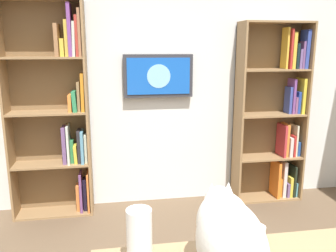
{
  "coord_description": "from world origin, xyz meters",
  "views": [
    {
      "loc": [
        0.55,
        1.51,
        1.72
      ],
      "look_at": [
        0.12,
        -1.14,
        1.11
      ],
      "focal_mm": 37.07,
      "sensor_mm": 36.0,
      "label": 1
    }
  ],
  "objects_px": {
    "bookshelf_right": "(58,111)",
    "cat": "(228,238)",
    "wall_mounted_tv": "(158,76)",
    "bookshelf_left": "(277,117)",
    "coffee_mug": "(257,235)",
    "paper_towel_roll": "(139,240)"
  },
  "relations": [
    {
      "from": "paper_towel_roll",
      "to": "coffee_mug",
      "type": "bearing_deg",
      "value": -170.64
    },
    {
      "from": "paper_towel_roll",
      "to": "coffee_mug",
      "type": "height_order",
      "value": "paper_towel_roll"
    },
    {
      "from": "bookshelf_right",
      "to": "coffee_mug",
      "type": "height_order",
      "value": "bookshelf_right"
    },
    {
      "from": "cat",
      "to": "paper_towel_roll",
      "type": "relative_size",
      "value": 2.05
    },
    {
      "from": "bookshelf_left",
      "to": "wall_mounted_tv",
      "type": "xyz_separation_m",
      "value": [
        1.33,
        -0.08,
        0.47
      ]
    },
    {
      "from": "bookshelf_left",
      "to": "wall_mounted_tv",
      "type": "bearing_deg",
      "value": -3.52
    },
    {
      "from": "bookshelf_left",
      "to": "bookshelf_right",
      "type": "xyz_separation_m",
      "value": [
        2.37,
        -0.0,
        0.14
      ]
    },
    {
      "from": "bookshelf_right",
      "to": "cat",
      "type": "relative_size",
      "value": 3.83
    },
    {
      "from": "wall_mounted_tv",
      "to": "coffee_mug",
      "type": "bearing_deg",
      "value": 94.67
    },
    {
      "from": "wall_mounted_tv",
      "to": "cat",
      "type": "xyz_separation_m",
      "value": [
        0.05,
        2.45,
        -0.46
      ]
    },
    {
      "from": "cat",
      "to": "coffee_mug",
      "type": "height_order",
      "value": "cat"
    },
    {
      "from": "bookshelf_right",
      "to": "wall_mounted_tv",
      "type": "height_order",
      "value": "bookshelf_right"
    },
    {
      "from": "bookshelf_right",
      "to": "wall_mounted_tv",
      "type": "distance_m",
      "value": 1.09
    },
    {
      "from": "bookshelf_right",
      "to": "wall_mounted_tv",
      "type": "relative_size",
      "value": 2.96
    },
    {
      "from": "bookshelf_left",
      "to": "paper_towel_roll",
      "type": "xyz_separation_m",
      "value": [
        1.73,
        2.23,
        -0.04
      ]
    },
    {
      "from": "wall_mounted_tv",
      "to": "paper_towel_roll",
      "type": "height_order",
      "value": "wall_mounted_tv"
    },
    {
      "from": "cat",
      "to": "bookshelf_left",
      "type": "bearing_deg",
      "value": -120.3
    },
    {
      "from": "paper_towel_roll",
      "to": "coffee_mug",
      "type": "relative_size",
      "value": 2.89
    },
    {
      "from": "bookshelf_left",
      "to": "cat",
      "type": "height_order",
      "value": "bookshelf_left"
    },
    {
      "from": "cat",
      "to": "paper_towel_roll",
      "type": "bearing_deg",
      "value": -22.31
    },
    {
      "from": "bookshelf_left",
      "to": "coffee_mug",
      "type": "relative_size",
      "value": 20.73
    },
    {
      "from": "wall_mounted_tv",
      "to": "paper_towel_roll",
      "type": "xyz_separation_m",
      "value": [
        0.4,
        2.31,
        -0.51
      ]
    }
  ]
}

